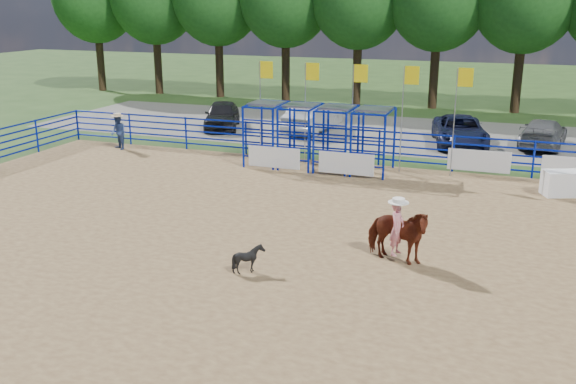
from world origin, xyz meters
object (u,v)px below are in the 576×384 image
Objects in this scene: horse_and_rider at (397,230)px; car_c at (460,131)px; car_a at (222,115)px; car_b at (313,117)px; calf at (249,259)px; car_d at (543,133)px; spectator_cowboy at (118,132)px; announcer_table at (567,183)px.

car_c is (0.11, 15.20, -0.20)m from horse_and_rider.
car_b is at bearing -10.83° from car_a.
horse_and_rider reaches higher than calf.
car_c is at bearing 89.58° from horse_and_rider.
car_c is 1.10× the size of car_d.
car_a is at bearing 14.56° from car_b.
calf is at bearing 76.51° from car_d.
horse_and_rider reaches higher than car_a.
spectator_cowboy is 0.39× the size of car_a.
announcer_table reaches higher than calf.
spectator_cowboy reaches higher than car_b.
horse_and_rider is 15.20m from car_c.
announcer_table is 8.18m from car_d.
calf is 19.37m from car_a.
calf is 0.17× the size of car_d.
car_c is at bearing 23.03° from car_d.
car_d is at bearing 21.76° from spectator_cowboy.
calf is 0.18× the size of car_a.
horse_and_rider reaches higher than car_b.
car_b is at bearing 18.18° from calf.
horse_and_rider is at bearing -102.64° from car_c.
spectator_cowboy reaches higher than calf.
car_b is 11.26m from car_d.
horse_and_rider is 17.00m from spectator_cowboy.
announcer_table is at bearing 102.82° from car_d.
car_b reaches higher than calf.
car_a reaches higher than calf.
car_b is 7.60m from car_c.
horse_and_rider is at bearing -119.21° from announcer_table.
announcer_table is 2.20× the size of calf.
car_c is (7.56, -0.83, -0.08)m from car_b.
horse_and_rider is (-4.49, -8.04, 0.44)m from announcer_table.
car_b reaches higher than car_d.
calf is at bearing -82.69° from car_a.
announcer_table is at bearing -43.41° from car_a.
car_a is 12.42m from car_c.
announcer_table is 0.39× the size of car_a.
horse_and_rider reaches higher than announcer_table.
car_a is (-12.31, 15.22, -0.16)m from horse_and_rider.
car_d is (16.12, 0.96, -0.07)m from car_a.
car_a reaches higher than announcer_table.
car_a is (-16.80, 7.19, 0.27)m from announcer_table.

